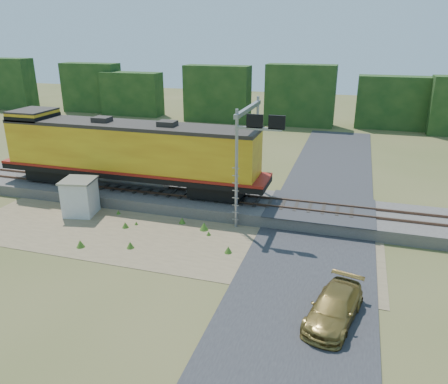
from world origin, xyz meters
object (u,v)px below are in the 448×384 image
(signal_gantry, at_px, (251,134))
(car, at_px, (334,308))
(shed, at_px, (80,197))
(locomotive, at_px, (126,152))

(signal_gantry, distance_m, car, 13.00)
(shed, bearing_deg, locomotive, 56.71)
(signal_gantry, bearing_deg, shed, -164.08)
(locomotive, height_order, signal_gantry, signal_gantry)
(locomotive, height_order, shed, locomotive)
(shed, bearing_deg, signal_gantry, 4.91)
(shed, height_order, car, shed)
(locomotive, xyz_separation_m, signal_gantry, (9.56, -0.68, 2.07))
(shed, height_order, signal_gantry, signal_gantry)
(shed, xyz_separation_m, car, (17.39, -7.05, -0.63))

